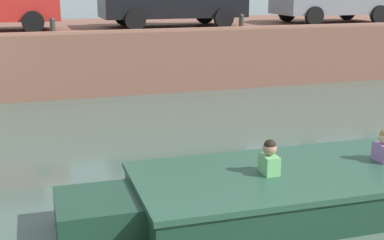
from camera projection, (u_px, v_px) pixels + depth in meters
ground_plane at (185, 162)px, 9.52m from camera, size 400.00×400.00×0.00m
far_quay_wall at (107, 52)px, 17.53m from camera, size 60.00×6.00×1.75m
far_wall_coping at (122, 31)px, 14.64m from camera, size 60.00×0.24×0.08m
motorboat_passing at (302, 188)px, 7.57m from camera, size 6.46×2.18×1.06m
mooring_bollard_mid at (53, 25)px, 14.18m from camera, size 0.15×0.15×0.45m
mooring_bollard_east at (241, 21)px, 15.74m from camera, size 0.15×0.15×0.45m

